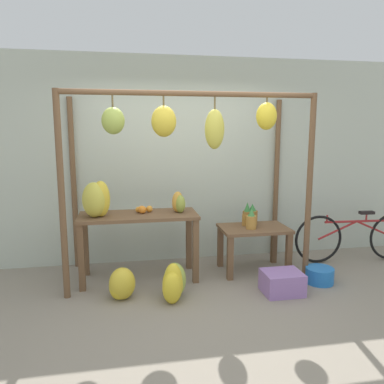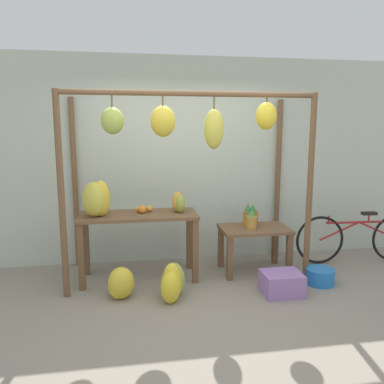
# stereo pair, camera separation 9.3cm
# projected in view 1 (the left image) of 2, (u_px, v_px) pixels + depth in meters

# --- Properties ---
(ground_plane) EXTENTS (20.00, 20.00, 0.00)m
(ground_plane) POSITION_uv_depth(u_px,v_px,m) (203.00, 310.00, 3.83)
(ground_plane) COLOR gray
(shop_wall_back) EXTENTS (8.00, 0.08, 2.80)m
(shop_wall_back) POSITION_uv_depth(u_px,v_px,m) (179.00, 161.00, 5.18)
(shop_wall_back) COLOR #B7C1B2
(shop_wall_back) RESTS_ON ground_plane
(stall_awning) EXTENTS (2.88, 1.14, 2.24)m
(stall_awning) POSITION_uv_depth(u_px,v_px,m) (189.00, 145.00, 4.27)
(stall_awning) COLOR brown
(stall_awning) RESTS_ON ground_plane
(display_table_main) EXTENTS (1.42, 0.58, 0.82)m
(display_table_main) POSITION_uv_depth(u_px,v_px,m) (139.00, 226.00, 4.53)
(display_table_main) COLOR brown
(display_table_main) RESTS_ON ground_plane
(display_table_side) EXTENTS (0.86, 0.57, 0.59)m
(display_table_side) POSITION_uv_depth(u_px,v_px,m) (254.00, 236.00, 4.83)
(display_table_side) COLOR brown
(display_table_side) RESTS_ON ground_plane
(banana_pile_on_table) EXTENTS (0.42, 0.41, 0.42)m
(banana_pile_on_table) POSITION_uv_depth(u_px,v_px,m) (97.00, 199.00, 4.34)
(banana_pile_on_table) COLOR gold
(banana_pile_on_table) RESTS_ON display_table_main
(orange_pile) EXTENTS (0.21, 0.15, 0.09)m
(orange_pile) POSITION_uv_depth(u_px,v_px,m) (143.00, 210.00, 4.55)
(orange_pile) COLOR orange
(orange_pile) RESTS_ON display_table_main
(pineapple_cluster) EXTENTS (0.21, 0.32, 0.31)m
(pineapple_cluster) POSITION_uv_depth(u_px,v_px,m) (250.00, 217.00, 4.85)
(pineapple_cluster) COLOR #B27F38
(pineapple_cluster) RESTS_ON display_table_side
(banana_pile_ground_left) EXTENTS (0.34, 0.31, 0.35)m
(banana_pile_ground_left) POSITION_uv_depth(u_px,v_px,m) (121.00, 284.00, 4.05)
(banana_pile_ground_left) COLOR gold
(banana_pile_ground_left) RESTS_ON ground_plane
(banana_pile_ground_right) EXTENTS (0.34, 0.48, 0.42)m
(banana_pile_ground_right) POSITION_uv_depth(u_px,v_px,m) (173.00, 283.00, 4.04)
(banana_pile_ground_right) COLOR yellow
(banana_pile_ground_right) RESTS_ON ground_plane
(fruit_crate_white) EXTENTS (0.43, 0.35, 0.25)m
(fruit_crate_white) POSITION_uv_depth(u_px,v_px,m) (282.00, 282.00, 4.21)
(fruit_crate_white) COLOR #9970B7
(fruit_crate_white) RESTS_ON ground_plane
(blue_bucket) EXTENTS (0.33, 0.33, 0.19)m
(blue_bucket) POSITION_uv_depth(u_px,v_px,m) (320.00, 275.00, 4.50)
(blue_bucket) COLOR blue
(blue_bucket) RESTS_ON ground_plane
(parked_bicycle) EXTENTS (1.76, 0.14, 0.71)m
(parked_bicycle) POSITION_uv_depth(u_px,v_px,m) (356.00, 237.00, 5.20)
(parked_bicycle) COLOR black
(parked_bicycle) RESTS_ON ground_plane
(papaya_pile) EXTENTS (0.22, 0.23, 0.26)m
(papaya_pile) POSITION_uv_depth(u_px,v_px,m) (179.00, 203.00, 4.59)
(papaya_pile) COLOR #B2993D
(papaya_pile) RESTS_ON display_table_main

